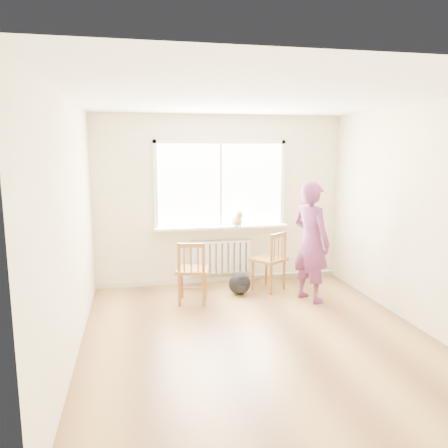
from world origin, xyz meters
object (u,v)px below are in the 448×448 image
cat (237,219)px  backpack (240,284)px  person (311,242)px  chair_left (192,272)px  chair_right (271,261)px

cat → backpack: bearing=-104.6°
person → backpack: bearing=40.6°
chair_left → cat: cat is taller
chair_right → backpack: chair_right is taller
chair_left → chair_right: bearing=-152.9°
person → backpack: size_ratio=5.21×
cat → chair_right: bearing=-50.7°
chair_right → backpack: (-0.52, -0.09, -0.30)m
chair_right → cat: size_ratio=2.15×
chair_right → cat: bearing=-80.2°
chair_left → cat: size_ratio=2.10×
person → cat: (-0.86, 0.96, 0.21)m
chair_left → chair_right: size_ratio=0.98×
person → chair_right: bearing=13.6°
chair_left → cat: bearing=-124.6°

